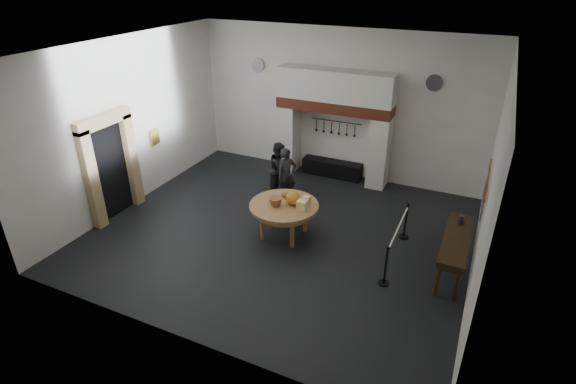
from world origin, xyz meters
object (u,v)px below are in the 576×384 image
at_px(visitor_far, 280,169).
at_px(barrier_post_near, 386,267).
at_px(visitor_near, 287,176).
at_px(work_table, 284,206).
at_px(iron_range, 332,168).
at_px(barrier_post_far, 406,222).
at_px(side_table, 457,238).

height_order(visitor_far, barrier_post_near, visitor_far).
bearing_deg(visitor_near, barrier_post_near, -91.91).
distance_m(work_table, barrier_post_near, 2.91).
bearing_deg(iron_range, work_table, -88.32).
relative_size(visitor_near, barrier_post_near, 1.81).
relative_size(iron_range, visitor_near, 1.17).
distance_m(iron_range, barrier_post_far, 3.92).
bearing_deg(barrier_post_near, visitor_far, 143.42).
xyz_separation_m(iron_range, work_table, (0.11, -3.81, 0.59)).
xyz_separation_m(iron_range, barrier_post_far, (2.86, -2.66, 0.20)).
height_order(visitor_far, barrier_post_far, visitor_far).
bearing_deg(side_table, visitor_near, 163.38).
bearing_deg(iron_range, visitor_near, -104.04).
height_order(iron_range, barrier_post_near, barrier_post_near).
relative_size(iron_range, visitor_far, 1.19).
relative_size(side_table, barrier_post_far, 2.44).
distance_m(iron_range, side_table, 5.50).
relative_size(visitor_far, barrier_post_far, 1.78).
bearing_deg(side_table, visitor_far, 160.51).
distance_m(work_table, barrier_post_far, 3.01).
xyz_separation_m(barrier_post_near, barrier_post_far, (0.00, 2.00, 0.00)).
xyz_separation_m(side_table, barrier_post_far, (-1.24, 0.95, -0.42)).
relative_size(iron_range, work_table, 1.12).
bearing_deg(barrier_post_near, iron_range, 121.55).
bearing_deg(barrier_post_far, work_table, -157.31).
distance_m(work_table, side_table, 3.99).
relative_size(work_table, visitor_far, 1.06).
height_order(visitor_far, side_table, visitor_far).
bearing_deg(barrier_post_near, side_table, 40.21).
distance_m(side_table, barrier_post_near, 1.67).
xyz_separation_m(work_table, visitor_near, (-0.67, 1.59, -0.03)).
bearing_deg(visitor_far, side_table, -111.25).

